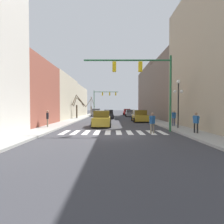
# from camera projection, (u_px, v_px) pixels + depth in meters

# --- Properties ---
(ground_plane) EXTENTS (240.00, 240.00, 0.00)m
(ground_plane) POSITION_uv_depth(u_px,v_px,m) (113.00, 135.00, 13.03)
(ground_plane) COLOR #38383D
(sidewalk_left) EXTENTS (2.15, 90.00, 0.15)m
(sidewalk_left) POSITION_uv_depth(u_px,v_px,m) (29.00, 134.00, 13.01)
(sidewalk_left) COLOR #9E9E99
(sidewalk_left) RESTS_ON ground_plane
(sidewalk_right) EXTENTS (2.15, 90.00, 0.15)m
(sidewalk_right) POSITION_uv_depth(u_px,v_px,m) (196.00, 134.00, 13.05)
(sidewalk_right) COLOR #9E9E99
(sidewalk_right) RESTS_ON ground_plane
(building_row_left) EXTENTS (6.00, 43.73, 12.37)m
(building_row_left) POSITION_uv_depth(u_px,v_px,m) (45.00, 92.00, 26.61)
(building_row_left) COLOR beige
(building_row_left) RESTS_ON ground_plane
(building_row_right) EXTENTS (6.00, 42.33, 13.58)m
(building_row_right) POSITION_uv_depth(u_px,v_px,m) (179.00, 82.00, 27.06)
(building_row_right) COLOR tan
(building_row_right) RESTS_ON ground_plane
(crosswalk_stripes) EXTENTS (8.55, 2.60, 0.01)m
(crosswalk_stripes) POSITION_uv_depth(u_px,v_px,m) (113.00, 132.00, 14.52)
(crosswalk_stripes) COLOR white
(crosswalk_stripes) RESTS_ON ground_plane
(traffic_signal_near) EXTENTS (7.51, 0.28, 6.51)m
(traffic_signal_near) POSITION_uv_depth(u_px,v_px,m) (145.00, 76.00, 14.92)
(traffic_signal_near) COLOR #236038
(traffic_signal_near) RESTS_ON ground_plane
(traffic_signal_far) EXTENTS (6.54, 0.28, 6.66)m
(traffic_signal_far) POSITION_uv_depth(u_px,v_px,m) (102.00, 97.00, 46.69)
(traffic_signal_far) COLOR #236038
(traffic_signal_far) RESTS_ON ground_plane
(street_lamp_right_corner) EXTENTS (0.95, 0.36, 4.57)m
(street_lamp_right_corner) POSITION_uv_depth(u_px,v_px,m) (178.00, 94.00, 16.55)
(street_lamp_right_corner) COLOR black
(street_lamp_right_corner) RESTS_ON sidewalk_right
(car_parked_right_far) EXTENTS (2.03, 4.88, 1.73)m
(car_parked_right_far) POSITION_uv_depth(u_px,v_px,m) (101.00, 119.00, 19.31)
(car_parked_right_far) COLOR #A38423
(car_parked_right_far) RESTS_ON ground_plane
(car_parked_left_far) EXTENTS (2.15, 4.31, 1.71)m
(car_parked_left_far) POSITION_uv_depth(u_px,v_px,m) (139.00, 116.00, 25.66)
(car_parked_left_far) COLOR #A38423
(car_parked_left_far) RESTS_ON ground_plane
(car_driving_toward_lane) EXTENTS (2.20, 4.84, 1.79)m
(car_driving_toward_lane) POSITION_uv_depth(u_px,v_px,m) (96.00, 113.00, 42.52)
(car_driving_toward_lane) COLOR gray
(car_driving_toward_lane) RESTS_ON ground_plane
(car_driving_away_lane) EXTENTS (2.00, 4.45, 1.66)m
(car_driving_away_lane) POSITION_uv_depth(u_px,v_px,m) (108.00, 115.00, 32.50)
(car_driving_away_lane) COLOR black
(car_driving_away_lane) RESTS_ON ground_plane
(car_parked_right_mid) EXTENTS (2.11, 4.16, 1.60)m
(car_parked_right_mid) POSITION_uv_depth(u_px,v_px,m) (129.00, 113.00, 39.74)
(car_parked_right_mid) COLOR gray
(car_parked_right_mid) RESTS_ON ground_plane
(car_parked_left_mid) EXTENTS (2.07, 4.85, 1.71)m
(car_parked_left_mid) POSITION_uv_depth(u_px,v_px,m) (126.00, 112.00, 47.98)
(car_parked_left_mid) COLOR red
(car_parked_left_mid) RESTS_ON ground_plane
(pedestrian_near_right_corner) EXTENTS (0.33, 0.64, 1.55)m
(pedestrian_near_right_corner) POSITION_uv_depth(u_px,v_px,m) (195.00, 121.00, 13.20)
(pedestrian_near_right_corner) COLOR black
(pedestrian_near_right_corner) RESTS_ON sidewalk_right
(pedestrian_on_left_sidewalk) EXTENTS (0.33, 0.71, 1.67)m
(pedestrian_on_left_sidewalk) POSITION_uv_depth(u_px,v_px,m) (47.00, 117.00, 17.47)
(pedestrian_on_left_sidewalk) COLOR #7A705B
(pedestrian_on_left_sidewalk) RESTS_ON sidewalk_left
(pedestrian_crossing_street) EXTENTS (0.65, 0.46, 1.67)m
(pedestrian_crossing_street) POSITION_uv_depth(u_px,v_px,m) (152.00, 121.00, 13.88)
(pedestrian_crossing_street) COLOR #7A705B
(pedestrian_crossing_street) RESTS_ON ground_plane
(pedestrian_on_right_sidewalk) EXTENTS (0.65, 0.45, 1.66)m
(pedestrian_on_right_sidewalk) POSITION_uv_depth(u_px,v_px,m) (173.00, 116.00, 18.55)
(pedestrian_on_right_sidewalk) COLOR #282D47
(pedestrian_on_right_sidewalk) RESTS_ON sidewalk_right
(street_tree_left_near) EXTENTS (2.57, 3.06, 4.28)m
(street_tree_left_near) POSITION_uv_depth(u_px,v_px,m) (77.00, 107.00, 31.79)
(street_tree_left_near) COLOR #473828
(street_tree_left_near) RESTS_ON sidewalk_left
(street_tree_right_mid) EXTENTS (2.53, 2.47, 4.99)m
(street_tree_right_mid) POSITION_uv_depth(u_px,v_px,m) (90.00, 107.00, 48.29)
(street_tree_right_mid) COLOR brown
(street_tree_right_mid) RESTS_ON sidewalk_left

